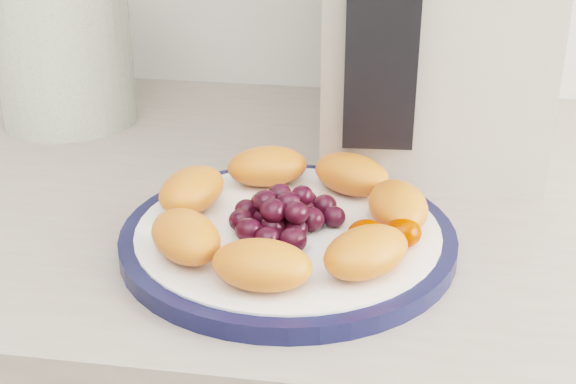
# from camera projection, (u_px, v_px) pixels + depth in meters

# --- Properties ---
(plate_rim) EXTENTS (0.27, 0.27, 0.01)m
(plate_rim) POSITION_uv_depth(u_px,v_px,m) (288.00, 239.00, 0.66)
(plate_rim) COLOR #111638
(plate_rim) RESTS_ON counter
(plate_face) EXTENTS (0.25, 0.25, 0.02)m
(plate_face) POSITION_uv_depth(u_px,v_px,m) (288.00, 238.00, 0.66)
(plate_face) COLOR white
(plate_face) RESTS_ON counter
(canister) EXTENTS (0.18, 0.18, 0.18)m
(canister) POSITION_uv_depth(u_px,v_px,m) (62.00, 42.00, 0.90)
(canister) COLOR #415A1E
(canister) RESTS_ON counter
(fruit_plate) EXTENTS (0.24, 0.23, 0.03)m
(fruit_plate) POSITION_uv_depth(u_px,v_px,m) (293.00, 212.00, 0.64)
(fruit_plate) COLOR #DE5324
(fruit_plate) RESTS_ON plate_face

